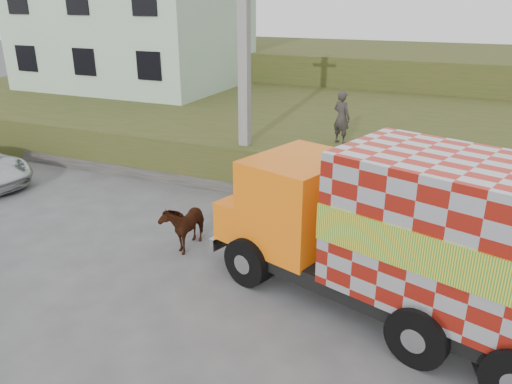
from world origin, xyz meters
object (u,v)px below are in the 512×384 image
at_px(cow, 184,224).
at_px(utility_pole, 244,60).
at_px(cargo_truck, 410,236).
at_px(pedestrian, 342,117).

bearing_deg(cow, utility_pole, 90.68).
xyz_separation_m(utility_pole, cargo_truck, (5.67, -5.06, -2.35)).
xyz_separation_m(utility_pole, cow, (0.27, -4.20, -3.47)).
relative_size(cargo_truck, pedestrian, 4.76).
height_order(utility_pole, cargo_truck, utility_pole).
distance_m(cargo_truck, pedestrian, 7.10).
relative_size(utility_pole, pedestrian, 4.85).
height_order(utility_pole, pedestrian, utility_pole).
xyz_separation_m(cargo_truck, cow, (-5.40, 0.86, -1.12)).
xyz_separation_m(utility_pole, pedestrian, (2.70, 1.36, -1.75)).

